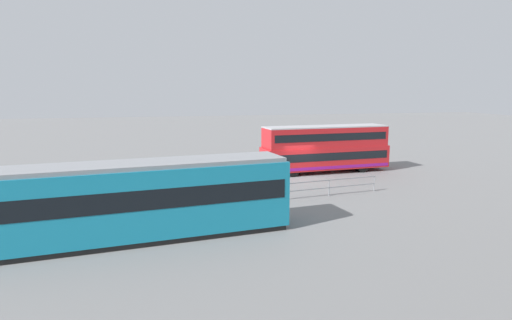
{
  "coord_description": "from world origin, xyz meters",
  "views": [
    {
      "loc": [
        11.41,
        31.53,
        6.92
      ],
      "look_at": [
        4.48,
        3.24,
        2.14
      ],
      "focal_mm": 30.71,
      "sensor_mm": 36.0,
      "label": 1
    }
  ],
  "objects": [
    {
      "name": "pedestrian_railing",
      "position": [
        0.19,
        5.72,
        0.74
      ],
      "size": [
        7.03,
        0.97,
        1.08
      ],
      "color": "gray",
      "rests_on": "ground"
    },
    {
      "name": "info_sign",
      "position": [
        6.12,
        5.93,
        1.58
      ],
      "size": [
        0.89,
        0.22,
        2.36
      ],
      "color": "slate",
      "rests_on": "ground"
    },
    {
      "name": "pedestrian_near_railing",
      "position": [
        5.6,
        5.46,
        0.93
      ],
      "size": [
        0.44,
        0.44,
        1.62
      ],
      "color": "black",
      "rests_on": "ground"
    },
    {
      "name": "double_decker_bus",
      "position": [
        -2.75,
        -2.08,
        1.98
      ],
      "size": [
        10.91,
        3.31,
        3.86
      ],
      "color": "red",
      "rests_on": "ground"
    },
    {
      "name": "tram_yellow",
      "position": [
        11.89,
        11.29,
        1.87
      ],
      "size": [
        14.03,
        4.35,
        3.61
      ],
      "color": "teal",
      "rests_on": "ground"
    },
    {
      "name": "ground_plane",
      "position": [
        0.0,
        0.0,
        0.0
      ],
      "size": [
        160.0,
        160.0,
        0.0
      ],
      "primitive_type": "plane",
      "color": "slate"
    }
  ]
}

